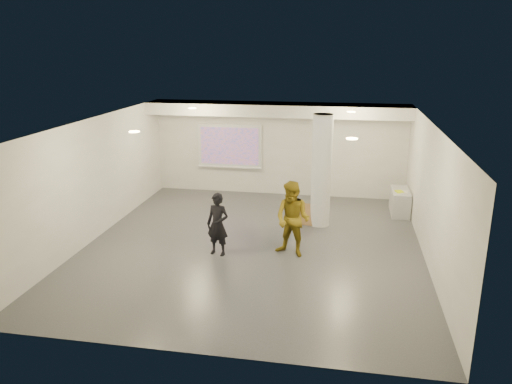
% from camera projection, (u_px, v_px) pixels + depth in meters
% --- Properties ---
extents(floor, '(8.00, 9.00, 0.01)m').
position_uv_depth(floor, '(253.00, 246.00, 12.12)').
color(floor, '#373A3F').
rests_on(floor, ground).
extents(ceiling, '(8.00, 9.00, 0.01)m').
position_uv_depth(ceiling, '(253.00, 123.00, 11.27)').
color(ceiling, silver).
rests_on(ceiling, floor).
extents(wall_back, '(8.00, 0.01, 3.00)m').
position_uv_depth(wall_back, '(279.00, 149.00, 15.94)').
color(wall_back, beige).
rests_on(wall_back, floor).
extents(wall_front, '(8.00, 0.01, 3.00)m').
position_uv_depth(wall_front, '(198.00, 267.00, 7.45)').
color(wall_front, beige).
rests_on(wall_front, floor).
extents(wall_left, '(0.01, 9.00, 3.00)m').
position_uv_depth(wall_left, '(95.00, 179.00, 12.38)').
color(wall_left, beige).
rests_on(wall_left, floor).
extents(wall_right, '(0.01, 9.00, 3.00)m').
position_uv_depth(wall_right, '(431.00, 195.00, 11.01)').
color(wall_right, beige).
rests_on(wall_right, floor).
extents(soffit_band, '(8.00, 1.10, 0.36)m').
position_uv_depth(soffit_band, '(277.00, 109.00, 15.05)').
color(soffit_band, silver).
rests_on(soffit_band, ceiling).
extents(downlight_nw, '(0.22, 0.22, 0.02)m').
position_uv_depth(downlight_nw, '(192.00, 108.00, 14.01)').
color(downlight_nw, '#EAC07B').
rests_on(downlight_nw, ceiling).
extents(downlight_ne, '(0.22, 0.22, 0.02)m').
position_uv_depth(downlight_ne, '(351.00, 112.00, 13.26)').
color(downlight_ne, '#EAC07B').
rests_on(downlight_ne, ceiling).
extents(downlight_sw, '(0.22, 0.22, 0.02)m').
position_uv_depth(downlight_sw, '(134.00, 132.00, 10.23)').
color(downlight_sw, '#EAC07B').
rests_on(downlight_sw, ceiling).
extents(downlight_se, '(0.22, 0.22, 0.02)m').
position_uv_depth(downlight_se, '(352.00, 139.00, 9.48)').
color(downlight_se, '#EAC07B').
rests_on(downlight_se, ceiling).
extents(column, '(0.52, 0.52, 3.00)m').
position_uv_depth(column, '(321.00, 171.00, 13.14)').
color(column, silver).
rests_on(column, floor).
extents(projection_screen, '(2.10, 0.13, 1.42)m').
position_uv_depth(projection_screen, '(230.00, 146.00, 16.16)').
color(projection_screen, silver).
rests_on(projection_screen, wall_back).
extents(credenza, '(0.50, 1.20, 0.70)m').
position_uv_depth(credenza, '(400.00, 202.00, 14.36)').
color(credenza, '#A2A5A8').
rests_on(credenza, floor).
extents(papers_stack, '(0.31, 0.37, 0.02)m').
position_uv_depth(papers_stack, '(403.00, 192.00, 14.08)').
color(papers_stack, silver).
rests_on(papers_stack, credenza).
extents(postit_pad, '(0.26, 0.31, 0.03)m').
position_uv_depth(postit_pad, '(400.00, 192.00, 14.08)').
color(postit_pad, '#D0E70D').
rests_on(postit_pad, credenza).
extents(cardboard_back, '(0.54, 0.31, 0.56)m').
position_uv_depth(cardboard_back, '(309.00, 214.00, 13.50)').
color(cardboard_back, olive).
rests_on(cardboard_back, floor).
extents(cardboard_front, '(0.56, 0.28, 0.58)m').
position_uv_depth(cardboard_front, '(312.00, 215.00, 13.44)').
color(cardboard_front, olive).
rests_on(cardboard_front, floor).
extents(woman, '(0.60, 0.47, 1.47)m').
position_uv_depth(woman, '(218.00, 224.00, 11.44)').
color(woman, black).
rests_on(woman, floor).
extents(man, '(1.03, 0.92, 1.75)m').
position_uv_depth(man, '(293.00, 219.00, 11.36)').
color(man, olive).
rests_on(man, floor).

